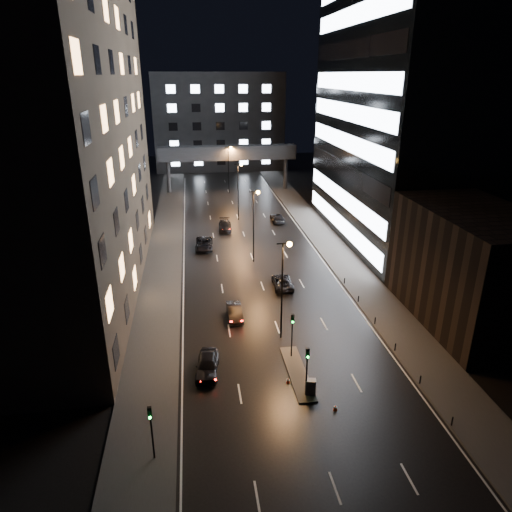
% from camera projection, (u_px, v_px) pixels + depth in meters
% --- Properties ---
extents(ground, '(160.00, 160.00, 0.00)m').
position_uv_depth(ground, '(244.00, 234.00, 74.92)').
color(ground, black).
rests_on(ground, ground).
extents(sidewalk_left, '(5.00, 110.00, 0.15)m').
position_uv_depth(sidewalk_left, '(165.00, 248.00, 68.67)').
color(sidewalk_left, '#383533').
rests_on(sidewalk_left, ground).
extents(sidewalk_right, '(5.00, 110.00, 0.15)m').
position_uv_depth(sidewalk_right, '(326.00, 240.00, 71.93)').
color(sidewalk_right, '#383533').
rests_on(sidewalk_right, ground).
extents(building_left, '(15.00, 48.00, 40.00)m').
position_uv_depth(building_left, '(55.00, 118.00, 49.85)').
color(building_left, '#2D2319').
rests_on(building_left, ground).
extents(building_right_low, '(10.00, 18.00, 12.00)m').
position_uv_depth(building_right_low, '(471.00, 267.00, 46.81)').
color(building_right_low, black).
rests_on(building_right_low, ground).
extents(building_right_glass, '(20.00, 36.00, 45.00)m').
position_uv_depth(building_right_glass, '(416.00, 88.00, 66.16)').
color(building_right_glass, black).
rests_on(building_right_glass, ground).
extents(building_far, '(34.00, 14.00, 25.00)m').
position_uv_depth(building_far, '(219.00, 121.00, 123.60)').
color(building_far, '#333335').
rests_on(building_far, ground).
extents(skybridge, '(30.00, 3.00, 10.00)m').
position_uv_depth(skybridge, '(227.00, 153.00, 99.41)').
color(skybridge, '#333335').
rests_on(skybridge, ground).
extents(median_island, '(1.60, 8.00, 0.15)m').
position_uv_depth(median_island, '(297.00, 373.00, 40.00)').
color(median_island, '#383533').
rests_on(median_island, ground).
extents(traffic_signal_near, '(0.28, 0.34, 4.40)m').
position_uv_depth(traffic_signal_near, '(292.00, 328.00, 41.18)').
color(traffic_signal_near, black).
rests_on(traffic_signal_near, median_island).
extents(traffic_signal_far, '(0.28, 0.34, 4.40)m').
position_uv_depth(traffic_signal_far, '(307.00, 364.00, 36.12)').
color(traffic_signal_far, black).
rests_on(traffic_signal_far, median_island).
extents(traffic_signal_corner, '(0.28, 0.34, 4.40)m').
position_uv_depth(traffic_signal_corner, '(151.00, 425.00, 30.04)').
color(traffic_signal_corner, black).
rests_on(traffic_signal_corner, ground).
extents(bollard_row, '(0.12, 25.12, 0.90)m').
position_uv_depth(bollard_row, '(385.00, 334.00, 45.30)').
color(bollard_row, black).
rests_on(bollard_row, ground).
extents(streetlight_near, '(1.45, 0.50, 10.15)m').
position_uv_depth(streetlight_near, '(284.00, 278.00, 43.12)').
color(streetlight_near, black).
rests_on(streetlight_near, ground).
extents(streetlight_mid_a, '(1.45, 0.50, 10.15)m').
position_uv_depth(streetlight_mid_a, '(255.00, 217.00, 61.50)').
color(streetlight_mid_a, black).
rests_on(streetlight_mid_a, ground).
extents(streetlight_mid_b, '(1.45, 0.50, 10.15)m').
position_uv_depth(streetlight_mid_b, '(239.00, 184.00, 79.89)').
color(streetlight_mid_b, black).
rests_on(streetlight_mid_b, ground).
extents(streetlight_far, '(1.45, 0.50, 10.15)m').
position_uv_depth(streetlight_far, '(229.00, 164.00, 98.27)').
color(streetlight_far, black).
rests_on(streetlight_far, ground).
extents(car_away_a, '(2.43, 4.87, 1.59)m').
position_uv_depth(car_away_a, '(207.00, 365.00, 39.88)').
color(car_away_a, black).
rests_on(car_away_a, ground).
extents(car_away_b, '(1.55, 4.27, 1.40)m').
position_uv_depth(car_away_b, '(235.00, 312.00, 48.99)').
color(car_away_b, black).
rests_on(car_away_b, ground).
extents(car_away_c, '(2.84, 5.62, 1.52)m').
position_uv_depth(car_away_c, '(204.00, 244.00, 68.38)').
color(car_away_c, black).
rests_on(car_away_c, ground).
extents(car_away_d, '(2.33, 5.21, 1.48)m').
position_uv_depth(car_away_d, '(225.00, 226.00, 76.63)').
color(car_away_d, black).
rests_on(car_away_d, ground).
extents(car_toward_a, '(2.41, 4.96, 1.36)m').
position_uv_depth(car_toward_a, '(282.00, 282.00, 56.07)').
color(car_toward_a, black).
rests_on(car_toward_a, ground).
extents(car_toward_b, '(2.06, 4.97, 1.44)m').
position_uv_depth(car_toward_b, '(277.00, 218.00, 80.95)').
color(car_toward_b, black).
rests_on(car_toward_b, ground).
extents(utility_cabinet, '(0.93, 0.71, 1.33)m').
position_uv_depth(utility_cabinet, '(311.00, 387.00, 37.07)').
color(utility_cabinet, '#49494B').
rests_on(utility_cabinet, median_island).
extents(cone_a, '(0.39, 0.39, 0.51)m').
position_uv_depth(cone_a, '(288.00, 380.00, 38.73)').
color(cone_a, red).
rests_on(cone_a, ground).
extents(cone_b, '(0.43, 0.43, 0.50)m').
position_uv_depth(cone_b, '(335.00, 408.00, 35.57)').
color(cone_b, '#FF440D').
rests_on(cone_b, ground).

